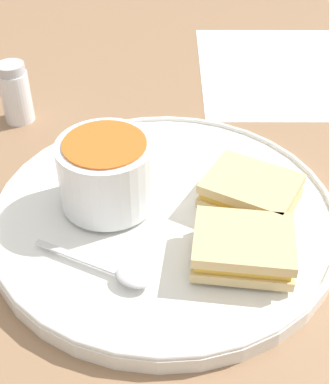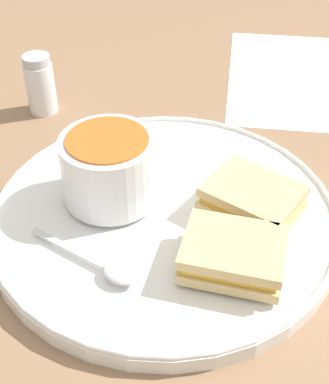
% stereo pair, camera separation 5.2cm
% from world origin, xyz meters
% --- Properties ---
extents(ground_plane, '(2.40, 2.40, 0.00)m').
position_xyz_m(ground_plane, '(0.00, 0.00, 0.00)').
color(ground_plane, '#8E6B4C').
extents(plate, '(0.35, 0.35, 0.02)m').
position_xyz_m(plate, '(0.00, 0.00, 0.01)').
color(plate, white).
rests_on(plate, ground_plane).
extents(soup_bowl, '(0.10, 0.10, 0.07)m').
position_xyz_m(soup_bowl, '(0.05, -0.02, 0.06)').
color(soup_bowl, white).
rests_on(soup_bowl, plate).
extents(spoon, '(0.11, 0.08, 0.01)m').
position_xyz_m(spoon, '(0.05, 0.08, 0.02)').
color(spoon, silver).
rests_on(spoon, plate).
extents(sandwich_half_near, '(0.10, 0.09, 0.03)m').
position_xyz_m(sandwich_half_near, '(-0.06, 0.08, 0.04)').
color(sandwich_half_near, '#DBBC7F').
rests_on(sandwich_half_near, plate).
extents(sandwich_half_far, '(0.11, 0.11, 0.03)m').
position_xyz_m(sandwich_half_far, '(-0.09, 0.01, 0.04)').
color(sandwich_half_far, '#DBBC7F').
rests_on(sandwich_half_far, plate).
extents(salt_shaker, '(0.04, 0.04, 0.08)m').
position_xyz_m(salt_shaker, '(0.15, -0.23, 0.04)').
color(salt_shaker, silver).
rests_on(salt_shaker, ground_plane).
extents(menu_sheet, '(0.28, 0.33, 0.00)m').
position_xyz_m(menu_sheet, '(-0.22, -0.30, 0.00)').
color(menu_sheet, white).
rests_on(menu_sheet, ground_plane).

